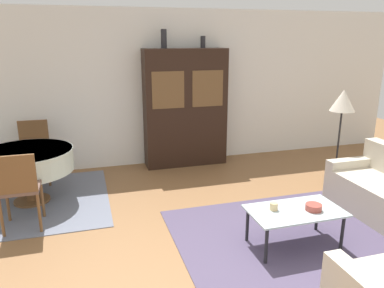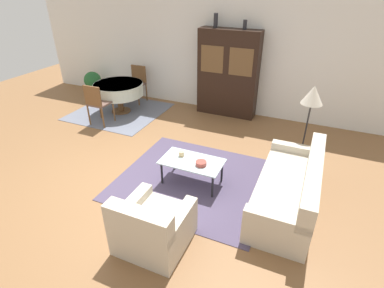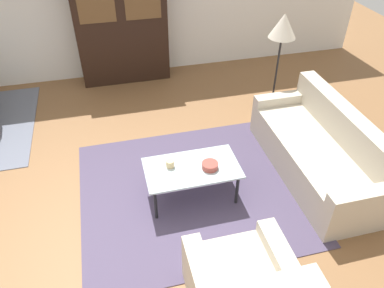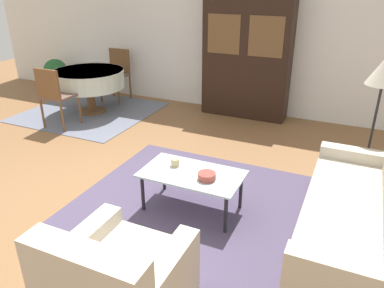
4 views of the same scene
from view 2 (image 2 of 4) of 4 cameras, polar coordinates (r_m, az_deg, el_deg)
The scene contains 17 objects.
ground_plane at distance 5.35m, azimuth -11.97°, elevation -6.44°, with size 14.00×14.00×0.00m, color brown.
wall_back at distance 7.76m, azimuth 2.78°, elevation 16.55°, with size 10.00×0.06×2.70m.
area_rug at distance 5.19m, azimuth 0.43°, elevation -6.81°, with size 2.50×2.28×0.01m.
dining_rug at distance 8.01m, azimuth -13.63°, elevation 6.03°, with size 2.15×2.07×0.01m.
couch at distance 4.72m, azimuth 18.15°, elevation -8.34°, with size 0.82×2.02×0.83m.
armchair at distance 3.96m, azimuth -7.53°, elevation -15.42°, with size 0.84×0.85×0.80m.
coffee_table at distance 4.92m, azimuth -0.00°, elevation -3.65°, with size 1.02×0.58×0.42m.
display_cabinet at distance 7.40m, azimuth 6.86°, elevation 13.14°, with size 1.44×0.40×2.04m.
dining_table at distance 7.79m, azimuth -13.80°, elevation 10.08°, with size 1.22×1.22×0.75m.
dining_chair_near at distance 7.21m, azimuth -17.62°, elevation 7.67°, with size 0.44×0.44×0.96m.
dining_chair_far at distance 8.43m, azimuth -10.45°, elevation 11.65°, with size 0.44×0.44×0.96m.
floor_lamp at distance 5.53m, azimuth 21.94°, elevation 8.01°, with size 0.37×0.37×1.48m.
cup at distance 5.01m, azimuth -2.03°, elevation -1.90°, with size 0.09×0.09×0.08m.
bowl at distance 4.77m, azimuth 1.74°, elevation -3.71°, with size 0.17×0.17×0.07m.
vase_tall at distance 7.28m, azimuth 4.54°, elevation 22.42°, with size 0.10×0.10×0.31m.
vase_short at distance 7.09m, azimuth 10.05°, elevation 21.47°, with size 0.08×0.08×0.20m.
potted_plant at distance 9.26m, azimuth -18.37°, elevation 11.25°, with size 0.48×0.48×0.69m.
Camera 2 is at (2.71, -3.43, 3.08)m, focal length 28.00 mm.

